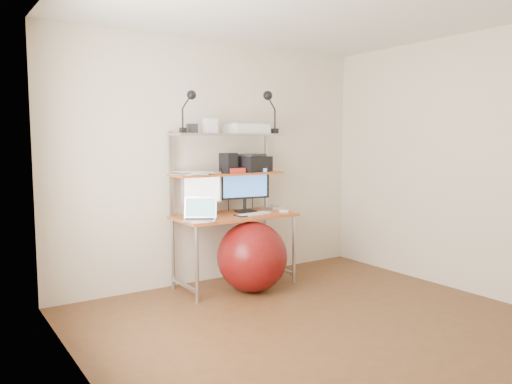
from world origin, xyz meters
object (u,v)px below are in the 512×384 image
Objects in this scene: laptop at (200,215)px; monitor_black at (245,185)px; printer at (252,163)px; exercise_ball at (252,257)px; monitor_silver at (202,191)px.

monitor_black is at bearing 52.87° from laptop.
printer reaches higher than exercise_ball.
laptop reaches higher than exercise_ball.
exercise_ball is (-0.27, -0.42, -0.89)m from printer.
printer is at bearing 56.69° from exercise_ball.
printer is at bearing 9.60° from monitor_silver.
laptop is at bearing -153.36° from monitor_black.
monitor_black is 1.22× the size of printer.
monitor_black is 1.41× the size of laptop.
monitor_silver is at bearing 131.44° from exercise_ball.
printer is (0.77, 0.29, 0.45)m from laptop.
laptop is 0.56× the size of exercise_ball.
monitor_silver reaches higher than laptop.
exercise_ball is at bearing -41.51° from monitor_silver.
laptop is (-0.63, -0.22, -0.23)m from monitor_black.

